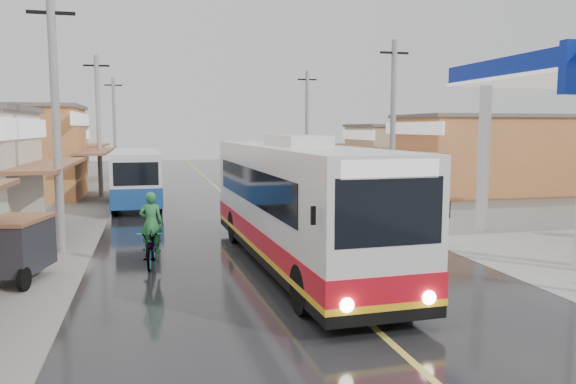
% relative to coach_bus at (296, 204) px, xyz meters
% --- Properties ---
extents(ground, '(120.00, 120.00, 0.00)m').
position_rel_coach_bus_xyz_m(ground, '(0.21, -5.50, -1.79)').
color(ground, slate).
rests_on(ground, ground).
extents(road, '(12.00, 90.00, 0.02)m').
position_rel_coach_bus_xyz_m(road, '(0.21, 9.50, -1.78)').
color(road, black).
rests_on(road, ground).
extents(centre_line, '(0.15, 90.00, 0.01)m').
position_rel_coach_bus_xyz_m(centre_line, '(0.21, 9.50, -1.76)').
color(centre_line, '#D8CC4C').
rests_on(centre_line, road).
extents(utility_poles_left, '(1.60, 50.00, 8.00)m').
position_rel_coach_bus_xyz_m(utility_poles_left, '(-6.79, 10.50, -1.79)').
color(utility_poles_left, gray).
rests_on(utility_poles_left, ground).
extents(utility_poles_right, '(1.60, 36.00, 8.00)m').
position_rel_coach_bus_xyz_m(utility_poles_right, '(7.21, 9.50, -1.79)').
color(utility_poles_right, gray).
rests_on(utility_poles_right, ground).
extents(coach_bus, '(3.09, 11.96, 3.70)m').
position_rel_coach_bus_xyz_m(coach_bus, '(0.00, 0.00, 0.00)').
color(coach_bus, silver).
rests_on(coach_bus, road).
extents(second_bus, '(2.45, 8.35, 2.75)m').
position_rel_coach_bus_xyz_m(second_bus, '(-4.70, 13.82, -0.30)').
color(second_bus, silver).
rests_on(second_bus, road).
extents(cyclist, '(0.87, 2.05, 2.16)m').
position_rel_coach_bus_xyz_m(cyclist, '(-4.00, 0.89, -1.08)').
color(cyclist, black).
rests_on(cyclist, ground).
extents(tricycle_near, '(1.86, 2.41, 1.65)m').
position_rel_coach_bus_xyz_m(tricycle_near, '(-7.39, 0.09, -0.85)').
color(tricycle_near, '#26262D').
rests_on(tricycle_near, ground).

